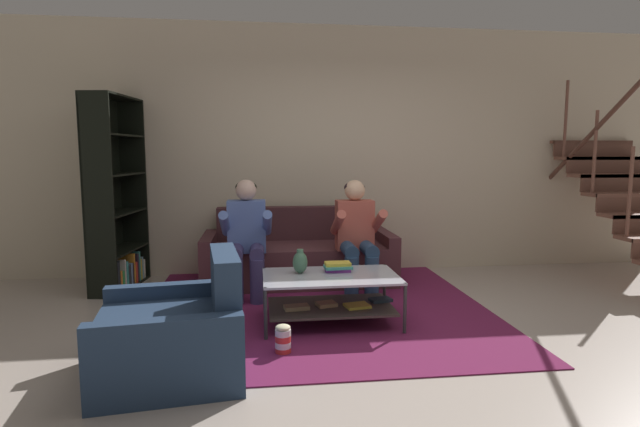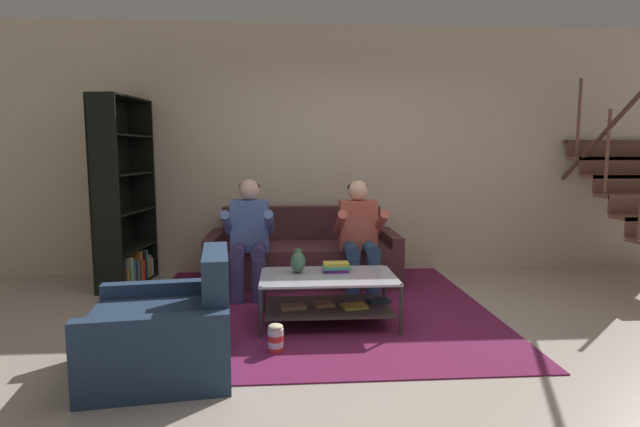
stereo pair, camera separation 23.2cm
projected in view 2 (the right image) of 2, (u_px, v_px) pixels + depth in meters
The scene contains 12 objects.
ground at pixel (380, 346), 3.71m from camera, with size 16.80×16.80×0.00m, color #B5A59A.
back_partition at pixel (343, 151), 5.97m from camera, with size 8.40×0.12×2.90m, color beige.
couch at pixel (303, 257), 5.55m from camera, with size 2.07×0.86×0.81m.
person_seated_left at pixel (249, 233), 4.97m from camera, with size 0.50×0.58×1.16m.
person_seated_right at pixel (359, 232), 5.04m from camera, with size 0.50×0.58×1.15m.
coffee_table at pixel (329, 292), 4.17m from camera, with size 1.12×0.68×0.42m.
area_rug at pixel (314, 302), 4.77m from camera, with size 3.11×3.36×0.01m.
vase at pixel (298, 262), 4.23m from camera, with size 0.13×0.13×0.21m.
book_stack at pixel (336, 267), 4.28m from camera, with size 0.24×0.16×0.08m.
bookshelf at pixel (122, 216), 5.34m from camera, with size 0.43×0.93×2.01m.
armchair at pixel (167, 333), 3.27m from camera, with size 0.99×1.01×0.79m.
popcorn_tub at pixel (276, 338), 3.58m from camera, with size 0.11×0.11×0.21m.
Camera 2 is at (-0.70, -3.52, 1.43)m, focal length 28.00 mm.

